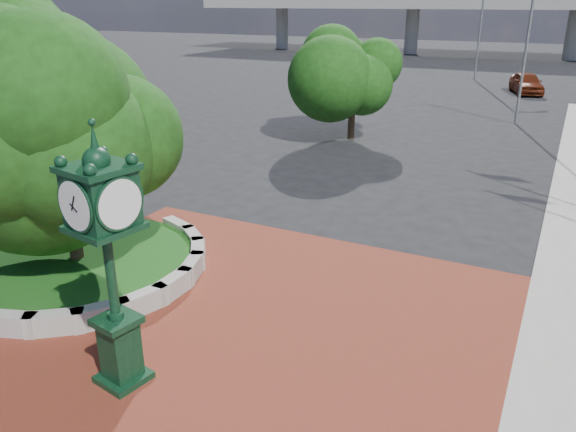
# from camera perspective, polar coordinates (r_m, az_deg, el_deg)

# --- Properties ---
(ground) EXTENTS (200.00, 200.00, 0.00)m
(ground) POSITION_cam_1_polar(r_m,az_deg,el_deg) (13.36, -5.25, -9.80)
(ground) COLOR black
(ground) RESTS_ON ground
(plaza) EXTENTS (12.00, 12.00, 0.04)m
(plaza) POSITION_cam_1_polar(r_m,az_deg,el_deg) (12.65, -7.69, -11.75)
(plaza) COLOR brown
(plaza) RESTS_ON ground
(planter_wall) EXTENTS (2.96, 6.77, 0.54)m
(planter_wall) POSITION_cam_1_polar(r_m,az_deg,el_deg) (14.70, -14.36, -6.19)
(planter_wall) COLOR #9E9B93
(planter_wall) RESTS_ON ground
(grass_bed) EXTENTS (6.10, 6.10, 0.40)m
(grass_bed) POSITION_cam_1_polar(r_m,az_deg,el_deg) (16.22, -20.52, -4.53)
(grass_bed) COLOR #144413
(grass_bed) RESTS_ON ground
(overpass) EXTENTS (90.00, 12.00, 7.50)m
(overpass) POSITION_cam_1_polar(r_m,az_deg,el_deg) (79.92, 23.54, 19.18)
(overpass) COLOR #9E9B93
(overpass) RESTS_ON ground
(tree_planter) EXTENTS (5.20, 5.20, 6.33)m
(tree_planter) POSITION_cam_1_polar(r_m,az_deg,el_deg) (15.13, -22.21, 7.64)
(tree_planter) COLOR #38281C
(tree_planter) RESTS_ON ground
(tree_northwest) EXTENTS (5.60, 5.60, 6.93)m
(tree_northwest) POSITION_cam_1_polar(r_m,az_deg,el_deg) (24.33, -26.40, 12.52)
(tree_northwest) COLOR #38281C
(tree_northwest) RESTS_ON ground
(tree_street) EXTENTS (4.40, 4.40, 5.45)m
(tree_street) POSITION_cam_1_polar(r_m,az_deg,el_deg) (29.70, 6.64, 13.93)
(tree_street) COLOR #38281C
(tree_street) RESTS_ON ground
(post_clock) EXTENTS (1.18, 1.18, 4.99)m
(post_clock) POSITION_cam_1_polar(r_m,az_deg,el_deg) (10.29, -17.82, -3.45)
(post_clock) COLOR black
(post_clock) RESTS_ON ground
(parked_car) EXTENTS (3.31, 5.17, 1.64)m
(parked_car) POSITION_cam_1_polar(r_m,az_deg,el_deg) (48.91, 23.06, 12.32)
(parked_car) COLOR #5F200D
(parked_car) RESTS_ON ground
(street_lamp_near) EXTENTS (1.93, 0.97, 9.11)m
(street_lamp_near) POSITION_cam_1_polar(r_m,az_deg,el_deg) (35.69, 23.60, 16.96)
(street_lamp_near) COLOR slate
(street_lamp_near) RESTS_ON ground
(street_lamp_far) EXTENTS (2.14, 1.11, 10.14)m
(street_lamp_far) POSITION_cam_1_polar(r_m,az_deg,el_deg) (55.75, 19.37, 18.99)
(street_lamp_far) COLOR slate
(street_lamp_far) RESTS_ON ground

